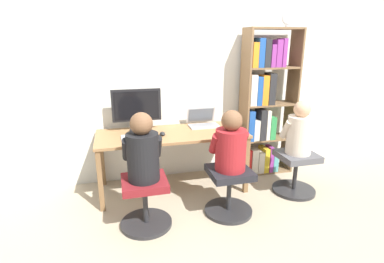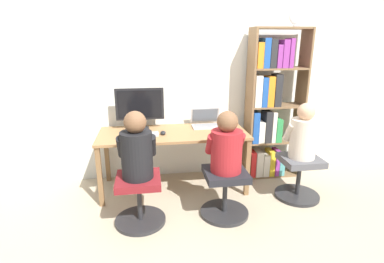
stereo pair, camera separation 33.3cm
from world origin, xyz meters
name	(u,v)px [view 1 (the left image)]	position (x,y,z in m)	size (l,w,h in m)	color
ground_plane	(179,202)	(0.00, 0.00, 0.00)	(14.00, 14.00, 0.00)	tan
wall_back	(164,77)	(0.00, 0.76, 1.30)	(10.00, 0.05, 2.60)	silver
desk	(172,139)	(0.00, 0.35, 0.64)	(1.71, 0.70, 0.71)	olive
desktop_monitor	(137,108)	(-0.37, 0.55, 0.97)	(0.57, 0.19, 0.49)	black
laptop	(203,122)	(0.43, 0.54, 0.75)	(0.36, 0.28, 0.22)	#B7B7BC
keyboard	(140,136)	(-0.37, 0.27, 0.72)	(0.40, 0.13, 0.03)	#B2B2B7
computer_mouse_by_keyboard	(162,134)	(-0.12, 0.28, 0.73)	(0.06, 0.10, 0.04)	black
office_chair_left	(145,201)	(-0.40, -0.34, 0.27)	(0.50, 0.50, 0.49)	#262628
office_chair_right	(229,189)	(0.46, -0.32, 0.27)	(0.50, 0.50, 0.49)	#262628
person_at_monitor	(143,151)	(-0.40, -0.33, 0.77)	(0.36, 0.31, 0.64)	black
person_at_laptop	(231,145)	(0.46, -0.32, 0.75)	(0.38, 0.31, 0.61)	maroon
bookshelf	(263,109)	(1.23, 0.51, 0.89)	(0.70, 0.29, 1.88)	brown
desk_clock	(289,18)	(1.45, 0.45, 1.99)	(0.18, 0.03, 0.20)	#B2B2B7
office_chair_side	(295,171)	(1.38, -0.10, 0.27)	(0.50, 0.50, 0.49)	#262628
person_near_shelf	(300,131)	(1.38, -0.09, 0.75)	(0.35, 0.30, 0.61)	beige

